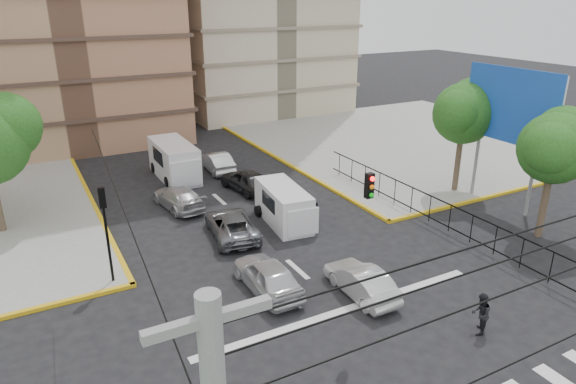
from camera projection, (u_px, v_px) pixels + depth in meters
ground at (361, 326)px, 19.85m from camera, size 160.00×160.00×0.00m
sidewalk_ne at (412, 140)px, 45.12m from camera, size 26.00×26.00×0.15m
stop_line at (343, 310)px, 20.83m from camera, size 13.00×0.40×0.01m
park_fence at (448, 234)px, 27.54m from camera, size 0.10×22.50×1.66m
billboard at (511, 108)px, 29.04m from camera, size 0.36×6.20×8.10m
tree_park_a at (556, 145)px, 25.51m from camera, size 4.41×3.60×6.83m
tree_park_c at (465, 110)px, 31.59m from camera, size 4.65×3.80×7.25m
traffic_light_nw at (105, 219)px, 21.67m from camera, size 0.28×0.22×4.40m
traffic_light_hanging at (409, 202)px, 16.06m from camera, size 18.00×9.12×0.92m
van_right_lane at (285, 207)px, 28.34m from camera, size 2.33×4.84×2.10m
van_left_lane at (175, 162)px, 35.35m from camera, size 2.31×5.55×2.50m
car_silver_front_left at (268, 275)px, 22.00m from camera, size 1.78×4.37×1.48m
car_white_front_right at (361, 281)px, 21.70m from camera, size 1.44×3.99×1.31m
car_grey_mid_left at (231, 225)px, 27.02m from camera, size 2.92×5.06×1.33m
car_silver_rear_left at (178, 197)px, 30.67m from camera, size 2.44×4.73×1.31m
car_darkgrey_mid_right at (246, 180)px, 33.25m from camera, size 2.45×4.56×1.47m
car_white_rear_right at (217, 162)px, 37.11m from camera, size 1.68×4.33×1.40m
pedestrian_crosswalk at (481, 314)px, 19.15m from camera, size 1.03×0.99×1.67m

